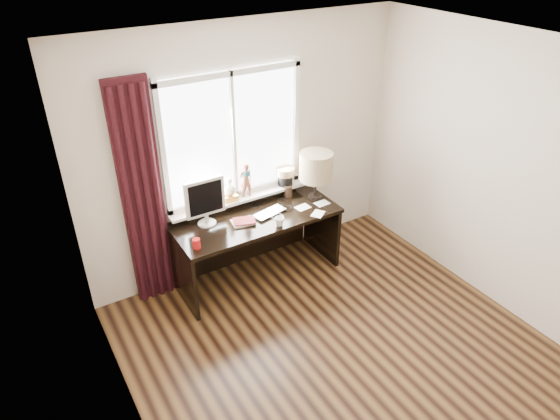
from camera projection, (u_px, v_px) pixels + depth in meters
floor at (361, 372)px, 4.27m from camera, size 3.50×4.00×0.00m
ceiling at (397, 67)px, 2.94m from camera, size 3.50×4.00×0.00m
wall_back at (246, 151)px, 5.07m from camera, size 3.50×0.00×2.60m
wall_left at (138, 340)px, 2.82m from camera, size 0.00×4.00×2.60m
wall_right at (528, 188)px, 4.39m from camera, size 0.00×4.00×2.60m
laptop at (270, 213)px, 5.07m from camera, size 0.39×0.29×0.03m
mug at (279, 221)px, 4.87m from camera, size 0.13×0.13×0.09m
red_cup at (196, 244)px, 4.53m from camera, size 0.07×0.07×0.10m
window at (236, 155)px, 4.97m from camera, size 1.52×0.20×1.40m
curtain at (143, 199)px, 4.59m from camera, size 0.38×0.09×2.25m
desk at (252, 232)px, 5.23m from camera, size 1.70×0.70×0.75m
monitor at (205, 199)px, 4.77m from camera, size 0.40×0.18×0.49m
notebook_stack at (243, 222)px, 4.92m from camera, size 0.25×0.21×0.03m
brush_holder at (288, 191)px, 5.37m from camera, size 0.09×0.09×0.25m
icon_frame at (288, 186)px, 5.47m from camera, size 0.10×0.03×0.13m
table_lamp at (316, 167)px, 5.19m from camera, size 0.35×0.35×0.52m
loose_papers at (314, 208)px, 5.18m from camera, size 0.38×0.34×0.00m
desk_cables at (277, 205)px, 5.22m from camera, size 0.43×0.37×0.01m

